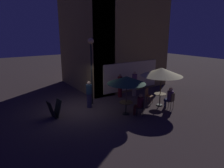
# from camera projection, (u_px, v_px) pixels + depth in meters

# --- Properties ---
(ground_plane) EXTENTS (60.00, 60.00, 0.00)m
(ground_plane) POSITION_uv_depth(u_px,v_px,m) (82.00, 109.00, 11.94)
(ground_plane) COLOR #3C2F30
(cafe_building) EXTENTS (7.17, 6.36, 9.82)m
(cafe_building) POSITION_uv_depth(u_px,v_px,m) (107.00, 26.00, 15.23)
(cafe_building) COLOR olive
(cafe_building) RESTS_ON ground
(street_lamp_near_corner) EXTENTS (0.38, 0.38, 4.15)m
(street_lamp_near_corner) POSITION_uv_depth(u_px,v_px,m) (91.00, 56.00, 11.97)
(street_lamp_near_corner) COLOR black
(street_lamp_near_corner) RESTS_ON ground
(menu_sandwich_board) EXTENTS (0.73, 0.63, 0.96)m
(menu_sandwich_board) POSITION_uv_depth(u_px,v_px,m) (54.00, 109.00, 10.56)
(menu_sandwich_board) COLOR black
(menu_sandwich_board) RESTS_ON ground
(cafe_table_0) EXTENTS (0.76, 0.76, 0.72)m
(cafe_table_0) POSITION_uv_depth(u_px,v_px,m) (126.00, 105.00, 11.02)
(cafe_table_0) COLOR black
(cafe_table_0) RESTS_ON ground
(cafe_table_1) EXTENTS (0.73, 0.73, 0.78)m
(cafe_table_1) POSITION_uv_depth(u_px,v_px,m) (160.00, 97.00, 12.34)
(cafe_table_1) COLOR black
(cafe_table_1) RESTS_ON ground
(patio_umbrella_0) EXTENTS (2.11, 2.11, 2.19)m
(patio_umbrella_0) POSITION_uv_depth(u_px,v_px,m) (127.00, 80.00, 10.65)
(patio_umbrella_0) COLOR black
(patio_umbrella_0) RESTS_ON ground
(patio_umbrella_1) EXTENTS (2.52, 2.52, 2.40)m
(patio_umbrella_1) POSITION_uv_depth(u_px,v_px,m) (162.00, 72.00, 11.94)
(patio_umbrella_1) COLOR black
(patio_umbrella_1) RESTS_ON ground
(cafe_chair_0) EXTENTS (0.59, 0.59, 0.89)m
(cafe_chair_0) POSITION_uv_depth(u_px,v_px,m) (142.00, 106.00, 10.85)
(cafe_chair_0) COLOR black
(cafe_chair_0) RESTS_ON ground
(cafe_chair_1) EXTENTS (0.45, 0.45, 0.98)m
(cafe_chair_1) POSITION_uv_depth(u_px,v_px,m) (171.00, 99.00, 11.80)
(cafe_chair_1) COLOR brown
(cafe_chair_1) RESTS_ON ground
(cafe_chair_2) EXTENTS (0.55, 0.55, 0.96)m
(cafe_chair_2) POSITION_uv_depth(u_px,v_px,m) (148.00, 94.00, 12.80)
(cafe_chair_2) COLOR brown
(cafe_chair_2) RESTS_ON ground
(patron_seated_0) EXTENTS (0.52, 0.52, 1.24)m
(patron_seated_0) POSITION_uv_depth(u_px,v_px,m) (139.00, 103.00, 10.83)
(patron_seated_0) COLOR #501E17
(patron_seated_0) RESTS_ON ground
(patron_seated_1) EXTENTS (0.44, 0.55, 1.30)m
(patron_seated_1) POSITION_uv_depth(u_px,v_px,m) (170.00, 96.00, 11.85)
(patron_seated_1) COLOR navy
(patron_seated_1) RESTS_ON ground
(patron_standing_2) EXTENTS (0.34, 0.34, 1.64)m
(patron_standing_2) POSITION_uv_depth(u_px,v_px,m) (89.00, 94.00, 11.96)
(patron_standing_2) COLOR #2A2544
(patron_standing_2) RESTS_ON ground
(patron_standing_3) EXTENTS (0.33, 0.33, 1.67)m
(patron_standing_3) POSITION_uv_depth(u_px,v_px,m) (120.00, 86.00, 13.90)
(patron_standing_3) COLOR #520F17
(patron_standing_3) RESTS_ON ground
(patron_standing_4) EXTENTS (0.35, 0.35, 1.79)m
(patron_standing_4) POSITION_uv_depth(u_px,v_px,m) (134.00, 84.00, 14.14)
(patron_standing_4) COLOR #7C6562
(patron_standing_4) RESTS_ON ground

